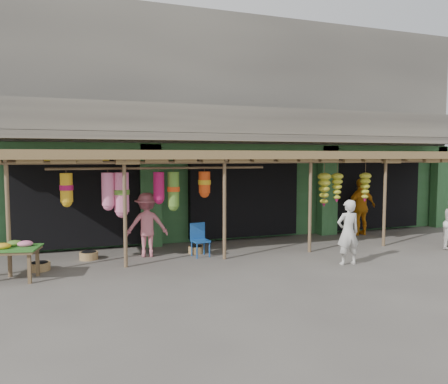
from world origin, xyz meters
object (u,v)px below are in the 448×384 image
object	(u,v)px
blue_chair	(199,238)
person_shopper	(147,225)
person_front	(348,232)
person_vendor	(361,207)
flower_table	(6,249)

from	to	relation	value
blue_chair	person_shopper	bearing A→B (deg)	155.09
blue_chair	person_front	xyz separation A→B (m)	(3.17, -2.09, 0.31)
person_vendor	flower_table	bearing A→B (deg)	8.14
blue_chair	person_shopper	world-z (taller)	person_shopper
blue_chair	person_shopper	xyz separation A→B (m)	(-1.31, 0.42, 0.36)
blue_chair	person_front	size ratio (longest dim) A/B	0.55
blue_chair	person_vendor	xyz separation A→B (m)	(6.01, 1.19, 0.47)
person_vendor	person_shopper	distance (m)	7.37
person_shopper	blue_chair	bearing A→B (deg)	169.39
person_front	person_shopper	distance (m)	5.14
person_vendor	person_shopper	xyz separation A→B (m)	(-7.32, -0.77, -0.11)
person_vendor	person_shopper	bearing A→B (deg)	3.24
flower_table	blue_chair	size ratio (longest dim) A/B	1.74
blue_chair	person_shopper	distance (m)	1.42
flower_table	person_front	world-z (taller)	person_front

